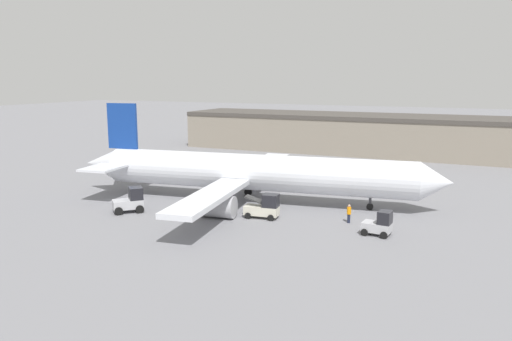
# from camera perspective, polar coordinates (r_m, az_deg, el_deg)

# --- Properties ---
(ground_plane) EXTENTS (400.00, 400.00, 0.00)m
(ground_plane) POSITION_cam_1_polar(r_m,az_deg,el_deg) (55.81, 0.00, -3.59)
(ground_plane) COLOR slate
(terminal_building) EXTENTS (78.72, 14.01, 7.02)m
(terminal_building) POSITION_cam_1_polar(r_m,az_deg,el_deg) (93.47, 15.50, 3.93)
(terminal_building) COLOR gray
(terminal_building) RESTS_ON ground_plane
(airplane) EXTENTS (42.25, 34.34, 10.71)m
(airplane) POSITION_cam_1_polar(r_m,az_deg,el_deg) (55.37, -0.92, -0.25)
(airplane) COLOR silver
(airplane) RESTS_ON ground_plane
(ground_crew_worker) EXTENTS (0.40, 0.40, 1.80)m
(ground_crew_worker) POSITION_cam_1_polar(r_m,az_deg,el_deg) (48.39, 10.58, -4.81)
(ground_crew_worker) COLOR #1E2338
(ground_crew_worker) RESTS_ON ground_plane
(baggage_tug) EXTENTS (2.55, 1.97, 2.25)m
(baggage_tug) POSITION_cam_1_polar(r_m,az_deg,el_deg) (45.20, 13.92, -5.99)
(baggage_tug) COLOR #B2B2B7
(baggage_tug) RESTS_ON ground_plane
(belt_loader_truck) EXTENTS (3.49, 2.02, 2.45)m
(belt_loader_truck) POSITION_cam_1_polar(r_m,az_deg,el_deg) (49.13, 0.95, -4.21)
(belt_loader_truck) COLOR beige
(belt_loader_truck) RESTS_ON ground_plane
(pushback_tug) EXTENTS (3.51, 3.54, 2.55)m
(pushback_tug) POSITION_cam_1_polar(r_m,az_deg,el_deg) (53.03, -14.16, -3.38)
(pushback_tug) COLOR #B2B2B7
(pushback_tug) RESTS_ON ground_plane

